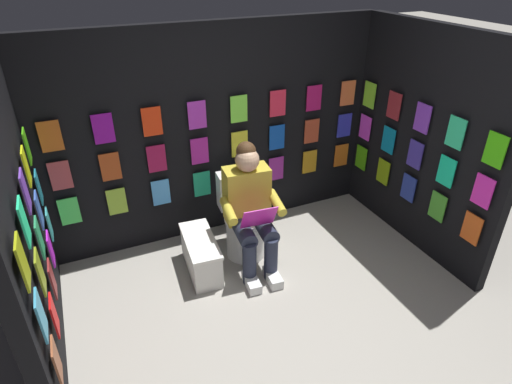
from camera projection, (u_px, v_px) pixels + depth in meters
The scene contains 7 objects.
ground_plane at pixel (312, 356), 3.14m from camera, with size 30.00×30.00×0.00m, color #9E998E.
display_wall_back at pixel (217, 134), 4.16m from camera, with size 3.39×0.14×2.08m.
display_wall_left at pixel (424, 142), 3.98m from camera, with size 0.14×1.89×2.08m.
display_wall_right at pixel (21, 227), 2.77m from camera, with size 0.14×1.89×2.08m.
toilet at pixel (243, 221), 4.11m from camera, with size 0.43×0.57×0.77m.
person_reading at pixel (251, 209), 3.79m from camera, with size 0.55×0.71×1.19m.
comic_longbox_near at pixel (201, 255), 3.90m from camera, with size 0.31×0.66×0.35m.
Camera 1 is at (1.25, 1.77, 2.61)m, focal length 30.00 mm.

